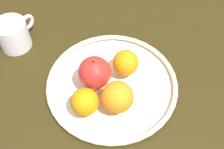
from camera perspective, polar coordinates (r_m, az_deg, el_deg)
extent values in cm
cube|color=black|center=(69.97, 0.00, -3.28)|extent=(165.83, 165.83, 4.00)
cylinder|color=beige|center=(68.05, 0.00, -2.23)|extent=(30.56, 30.56, 0.60)
torus|color=beige|center=(67.30, 0.00, -1.81)|extent=(31.83, 31.83, 1.20)
sphere|color=#B0251F|center=(63.69, -3.60, 0.36)|extent=(7.76, 7.76, 7.76)
cylinder|color=#593819|center=(60.47, -3.79, 2.66)|extent=(0.44, 0.44, 1.20)
sphere|color=orange|center=(60.29, 1.15, -4.66)|extent=(7.14, 7.14, 7.14)
sphere|color=orange|center=(66.39, 2.82, 2.43)|extent=(6.26, 6.26, 6.26)
sphere|color=orange|center=(60.51, -5.61, -5.61)|extent=(6.20, 6.20, 6.20)
cylinder|color=white|center=(78.27, -19.64, 7.68)|extent=(8.23, 8.23, 7.88)
torus|color=white|center=(80.00, -16.99, 10.22)|extent=(4.47, 1.00, 4.47)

